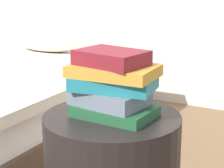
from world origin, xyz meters
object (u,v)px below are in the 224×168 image
object	(u,v)px
book_maroon	(111,58)
book_slate	(110,97)
book_forest	(115,111)
book_teal	(114,83)
book_ochre	(114,71)

from	to	relation	value
book_maroon	book_slate	bearing A→B (deg)	-144.43
book_forest	book_slate	distance (m)	0.05
book_maroon	book_forest	bearing A→B (deg)	-19.26
book_slate	book_teal	distance (m)	0.05
book_slate	book_ochre	distance (m)	0.09
book_forest	book_ochre	xyz separation A→B (m)	(-0.01, 0.01, 0.14)
book_slate	book_maroon	size ratio (longest dim) A/B	1.08
book_ochre	book_teal	bearing A→B (deg)	159.58
book_ochre	book_forest	bearing A→B (deg)	-57.23
book_slate	book_maroon	distance (m)	0.14
book_slate	book_ochre	size ratio (longest dim) A/B	0.84
book_teal	book_maroon	xyz separation A→B (m)	(-0.01, -0.00, 0.09)
book_forest	book_ochre	world-z (taller)	book_ochre
book_teal	book_forest	bearing A→B (deg)	-57.14
book_teal	book_maroon	bearing A→B (deg)	-165.90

